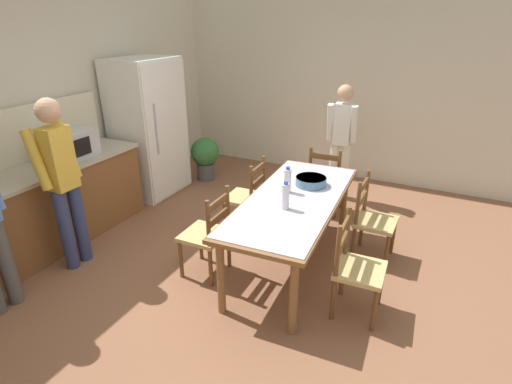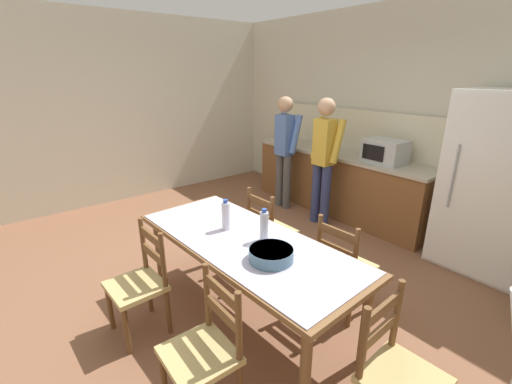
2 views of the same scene
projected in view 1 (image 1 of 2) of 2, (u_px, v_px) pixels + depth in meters
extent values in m
plane|color=brown|center=(243.00, 278.00, 3.96)|extent=(8.32, 8.32, 0.00)
cube|color=beige|center=(31.00, 107.00, 4.44)|extent=(6.52, 0.12, 2.90)
cube|color=beige|center=(343.00, 83.00, 6.04)|extent=(0.12, 5.20, 2.90)
cube|color=brown|center=(24.00, 221.00, 4.15)|extent=(2.86, 0.62, 0.88)
cube|color=#B2A893|center=(13.00, 180.00, 3.96)|extent=(2.90, 0.66, 0.04)
cube|color=white|center=(148.00, 128.00, 5.56)|extent=(0.89, 0.68, 1.88)
cube|color=white|center=(168.00, 131.00, 5.42)|extent=(0.86, 0.02, 1.81)
cylinder|color=#A5AAB2|center=(156.00, 129.00, 5.15)|extent=(0.02, 0.02, 0.66)
cube|color=#B2B7BC|center=(71.00, 144.00, 4.47)|extent=(0.50, 0.38, 0.30)
cube|color=black|center=(79.00, 148.00, 4.35)|extent=(0.30, 0.01, 0.19)
cylinder|color=brown|center=(294.00, 297.00, 3.15)|extent=(0.07, 0.07, 0.72)
cylinder|color=brown|center=(344.00, 203.00, 4.71)|extent=(0.07, 0.07, 0.72)
cylinder|color=brown|center=(221.00, 278.00, 3.38)|extent=(0.07, 0.07, 0.72)
cylinder|color=brown|center=(292.00, 194.00, 4.95)|extent=(0.07, 0.07, 0.72)
cube|color=brown|center=(294.00, 200.00, 3.89)|extent=(2.11, 0.95, 0.04)
cube|color=#B7B2CC|center=(294.00, 198.00, 3.88)|extent=(2.03, 0.92, 0.01)
cylinder|color=silver|center=(285.00, 197.00, 3.61)|extent=(0.07, 0.07, 0.24)
cylinder|color=#2D51B2|center=(286.00, 183.00, 3.56)|extent=(0.04, 0.04, 0.03)
cylinder|color=silver|center=(288.00, 181.00, 3.96)|extent=(0.07, 0.07, 0.24)
cylinder|color=#2D51B2|center=(288.00, 168.00, 3.90)|extent=(0.04, 0.04, 0.03)
cylinder|color=slate|center=(311.00, 181.00, 4.14)|extent=(0.32, 0.32, 0.09)
cylinder|color=slate|center=(311.00, 178.00, 4.13)|extent=(0.31, 0.31, 0.02)
cylinder|color=brown|center=(201.00, 242.00, 4.21)|extent=(0.04, 0.04, 0.41)
cylinder|color=brown|center=(181.00, 259.00, 3.91)|extent=(0.04, 0.04, 0.41)
cylinder|color=brown|center=(229.00, 249.00, 4.07)|extent=(0.04, 0.04, 0.41)
cylinder|color=brown|center=(211.00, 268.00, 3.78)|extent=(0.04, 0.04, 0.41)
cube|color=tan|center=(204.00, 235.00, 3.90)|extent=(0.43, 0.41, 0.04)
cylinder|color=brown|center=(228.00, 208.00, 3.88)|extent=(0.04, 0.04, 0.46)
cylinder|color=brown|center=(208.00, 224.00, 3.58)|extent=(0.04, 0.04, 0.46)
cube|color=brown|center=(218.00, 203.00, 3.68)|extent=(0.36, 0.03, 0.07)
cube|color=brown|center=(218.00, 217.00, 3.74)|extent=(0.36, 0.03, 0.07)
cylinder|color=brown|center=(341.00, 194.00, 5.33)|extent=(0.04, 0.04, 0.41)
cylinder|color=brown|center=(315.00, 189.00, 5.46)|extent=(0.04, 0.04, 0.41)
cylinder|color=brown|center=(336.00, 204.00, 5.05)|extent=(0.04, 0.04, 0.41)
cylinder|color=brown|center=(308.00, 199.00, 5.18)|extent=(0.04, 0.04, 0.41)
cube|color=tan|center=(326.00, 181.00, 5.16)|extent=(0.42, 0.44, 0.04)
cylinder|color=brown|center=(339.00, 169.00, 4.85)|extent=(0.04, 0.04, 0.46)
cylinder|color=brown|center=(310.00, 165.00, 4.98)|extent=(0.04, 0.04, 0.46)
cube|color=brown|center=(325.00, 157.00, 4.87)|extent=(0.04, 0.36, 0.07)
cube|color=brown|center=(324.00, 168.00, 4.93)|extent=(0.04, 0.36, 0.07)
cylinder|color=brown|center=(238.00, 206.00, 4.99)|extent=(0.04, 0.04, 0.41)
cylinder|color=brown|center=(225.00, 219.00, 4.68)|extent=(0.04, 0.04, 0.41)
cylinder|color=brown|center=(263.00, 211.00, 4.86)|extent=(0.04, 0.04, 0.41)
cylinder|color=brown|center=(251.00, 224.00, 4.56)|extent=(0.04, 0.04, 0.41)
cube|color=tan|center=(244.00, 198.00, 4.68)|extent=(0.44, 0.42, 0.04)
cylinder|color=brown|center=(264.00, 175.00, 4.67)|extent=(0.04, 0.04, 0.46)
cylinder|color=brown|center=(251.00, 186.00, 4.37)|extent=(0.04, 0.04, 0.46)
cube|color=brown|center=(258.00, 170.00, 4.46)|extent=(0.36, 0.04, 0.07)
cube|color=brown|center=(258.00, 182.00, 4.53)|extent=(0.36, 0.04, 0.07)
cylinder|color=brown|center=(386.00, 253.00, 4.01)|extent=(0.04, 0.04, 0.41)
cylinder|color=brown|center=(393.00, 237.00, 4.30)|extent=(0.04, 0.04, 0.41)
cylinder|color=brown|center=(353.00, 245.00, 4.15)|extent=(0.04, 0.04, 0.41)
cylinder|color=brown|center=(362.00, 230.00, 4.45)|extent=(0.04, 0.04, 0.41)
cube|color=tan|center=(376.00, 222.00, 4.14)|extent=(0.43, 0.41, 0.04)
cylinder|color=brown|center=(358.00, 204.00, 3.96)|extent=(0.04, 0.04, 0.46)
cylinder|color=brown|center=(366.00, 191.00, 4.25)|extent=(0.04, 0.04, 0.46)
cube|color=brown|center=(364.00, 185.00, 4.05)|extent=(0.36, 0.03, 0.07)
cube|color=brown|center=(362.00, 199.00, 4.12)|extent=(0.36, 0.03, 0.07)
cylinder|color=brown|center=(374.00, 310.00, 3.23)|extent=(0.04, 0.04, 0.41)
cylinder|color=brown|center=(381.00, 285.00, 3.53)|extent=(0.04, 0.04, 0.41)
cylinder|color=brown|center=(333.00, 299.00, 3.36)|extent=(0.04, 0.04, 0.41)
cylinder|color=brown|center=(342.00, 276.00, 3.66)|extent=(0.04, 0.04, 0.41)
cube|color=tan|center=(360.00, 270.00, 3.35)|extent=(0.44, 0.42, 0.04)
cylinder|color=brown|center=(338.00, 251.00, 3.16)|extent=(0.04, 0.04, 0.46)
cylinder|color=brown|center=(347.00, 231.00, 3.47)|extent=(0.04, 0.04, 0.46)
cube|color=brown|center=(344.00, 227.00, 3.26)|extent=(0.36, 0.04, 0.07)
cube|color=brown|center=(342.00, 243.00, 3.32)|extent=(0.36, 0.04, 0.07)
cylinder|color=#4C4C4C|center=(6.00, 262.00, 3.48)|extent=(0.13, 0.13, 0.84)
cylinder|color=navy|center=(66.00, 230.00, 3.98)|extent=(0.13, 0.13, 0.86)
cylinder|color=navy|center=(80.00, 223.00, 4.12)|extent=(0.13, 0.13, 0.86)
cube|color=gold|center=(58.00, 158.00, 3.75)|extent=(0.24, 0.20, 0.61)
sphere|color=tan|center=(48.00, 110.00, 3.56)|extent=(0.23, 0.23, 0.23)
cylinder|color=gold|center=(37.00, 160.00, 3.63)|extent=(0.10, 0.23, 0.58)
cylinder|color=gold|center=(67.00, 150.00, 3.90)|extent=(0.10, 0.23, 0.58)
cylinder|color=silver|center=(344.00, 171.00, 5.57)|extent=(0.12, 0.12, 0.78)
cylinder|color=silver|center=(333.00, 170.00, 5.62)|extent=(0.12, 0.12, 0.78)
cube|color=white|center=(343.00, 124.00, 5.33)|extent=(0.20, 0.24, 0.55)
sphere|color=tan|center=(345.00, 93.00, 5.16)|extent=(0.21, 0.21, 0.21)
cylinder|color=white|center=(354.00, 124.00, 5.21)|extent=(0.22, 0.11, 0.53)
cylinder|color=white|center=(330.00, 122.00, 5.31)|extent=(0.22, 0.11, 0.53)
cylinder|color=#4C4C51|center=(206.00, 171.00, 6.31)|extent=(0.28, 0.28, 0.26)
sphere|color=#337038|center=(205.00, 152.00, 6.18)|extent=(0.44, 0.44, 0.44)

